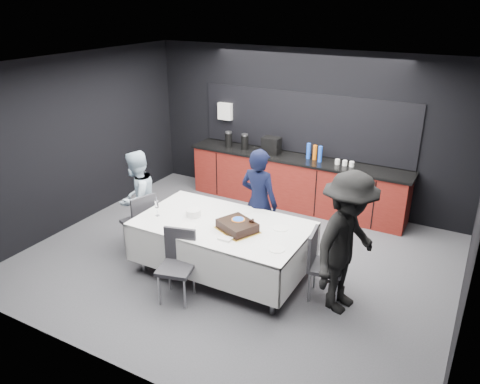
% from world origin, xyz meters
% --- Properties ---
extents(ground, '(6.00, 6.00, 0.00)m').
position_xyz_m(ground, '(0.00, 0.00, 0.00)').
color(ground, '#47484D').
rests_on(ground, ground).
extents(room_shell, '(6.04, 5.04, 2.82)m').
position_xyz_m(room_shell, '(0.00, 0.00, 1.86)').
color(room_shell, white).
rests_on(room_shell, ground).
extents(kitchenette, '(4.10, 0.64, 2.05)m').
position_xyz_m(kitchenette, '(-0.02, 2.22, 0.54)').
color(kitchenette, '#5B130E').
rests_on(kitchenette, ground).
extents(party_table, '(2.32, 1.32, 0.78)m').
position_xyz_m(party_table, '(0.00, -0.40, 0.64)').
color(party_table, '#99999E').
rests_on(party_table, ground).
extents(cake_assembly, '(0.63, 0.59, 0.16)m').
position_xyz_m(cake_assembly, '(0.28, -0.48, 0.84)').
color(cake_assembly, '#F0BF46').
rests_on(cake_assembly, party_table).
extents(plate_stack, '(0.20, 0.20, 0.10)m').
position_xyz_m(plate_stack, '(-0.46, -0.41, 0.83)').
color(plate_stack, white).
rests_on(plate_stack, party_table).
extents(loose_plate_near, '(0.21, 0.21, 0.01)m').
position_xyz_m(loose_plate_near, '(-0.35, -0.69, 0.78)').
color(loose_plate_near, white).
rests_on(loose_plate_near, party_table).
extents(loose_plate_right_a, '(0.21, 0.21, 0.01)m').
position_xyz_m(loose_plate_right_a, '(0.76, -0.17, 0.78)').
color(loose_plate_right_a, white).
rests_on(loose_plate_right_a, party_table).
extents(loose_plate_right_b, '(0.21, 0.21, 0.01)m').
position_xyz_m(loose_plate_right_b, '(0.94, -0.69, 0.78)').
color(loose_plate_right_b, white).
rests_on(loose_plate_right_b, party_table).
extents(loose_plate_far, '(0.18, 0.18, 0.01)m').
position_xyz_m(loose_plate_far, '(0.12, 0.10, 0.78)').
color(loose_plate_far, white).
rests_on(loose_plate_far, party_table).
extents(fork_pile, '(0.17, 0.11, 0.03)m').
position_xyz_m(fork_pile, '(0.27, -0.78, 0.79)').
color(fork_pile, white).
rests_on(fork_pile, party_table).
extents(champagne_flute, '(0.06, 0.06, 0.22)m').
position_xyz_m(champagne_flute, '(-0.91, -0.64, 0.94)').
color(champagne_flute, white).
rests_on(champagne_flute, party_table).
extents(chair_left, '(0.53, 0.53, 0.92)m').
position_xyz_m(chair_left, '(-1.40, -0.43, 0.53)').
color(chair_left, '#2A292E').
rests_on(chair_left, ground).
extents(chair_right, '(0.47, 0.47, 0.92)m').
position_xyz_m(chair_right, '(1.37, -0.28, 0.53)').
color(chair_right, '#2A292E').
rests_on(chair_right, ground).
extents(chair_near, '(0.51, 0.51, 0.92)m').
position_xyz_m(chair_near, '(-0.22, -1.13, 0.53)').
color(chair_near, '#2A292E').
rests_on(chair_near, ground).
extents(person_center, '(0.64, 0.45, 1.64)m').
position_xyz_m(person_center, '(0.17, 0.36, 0.82)').
color(person_center, black).
rests_on(person_center, ground).
extents(person_left, '(0.61, 0.76, 1.50)m').
position_xyz_m(person_left, '(-1.59, -0.26, 0.75)').
color(person_left, '#ADC6DA').
rests_on(person_left, ground).
extents(person_right, '(0.91, 1.28, 1.80)m').
position_xyz_m(person_right, '(1.70, -0.36, 0.90)').
color(person_right, black).
rests_on(person_right, ground).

